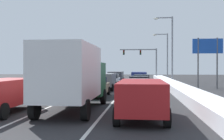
{
  "coord_description": "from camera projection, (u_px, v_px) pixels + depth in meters",
  "views": [
    {
      "loc": [
        3.55,
        -5.46,
        2.25
      ],
      "look_at": [
        -0.63,
        33.38,
        1.93
      ],
      "focal_mm": 43.65,
      "sensor_mm": 36.0,
      "label": 1
    }
  ],
  "objects": [
    {
      "name": "suv_red_right_lane_nearest",
      "position": [
        142.0,
        96.0,
        11.99
      ],
      "size": [
        2.16,
        4.9,
        1.67
      ],
      "color": "maroon",
      "rests_on": "ground"
    },
    {
      "name": "suv_gray_center_lane_third",
      "position": [
        104.0,
        80.0,
        27.64
      ],
      "size": [
        2.16,
        4.9,
        1.67
      ],
      "color": "slate",
      "rests_on": "ground"
    },
    {
      "name": "suv_maroon_left_lane_third",
      "position": [
        70.0,
        80.0,
        27.11
      ],
      "size": [
        2.16,
        4.9,
        1.67
      ],
      "color": "maroon",
      "rests_on": "ground"
    },
    {
      "name": "sedan_tan_center_lane_second",
      "position": [
        95.0,
        87.0,
        21.33
      ],
      "size": [
        2.0,
        4.5,
        1.51
      ],
      "color": "#937F60",
      "rests_on": "ground"
    },
    {
      "name": "suv_charcoal_center_lane_fifth",
      "position": [
        116.0,
        76.0,
        40.19
      ],
      "size": [
        2.16,
        4.9,
        1.67
      ],
      "color": "#38383D",
      "rests_on": "ground"
    },
    {
      "name": "suv_silver_left_lane_fourth",
      "position": [
        83.0,
        78.0,
        33.09
      ],
      "size": [
        2.16,
        4.9,
        1.67
      ],
      "color": "#B7BABF",
      "rests_on": "ground"
    },
    {
      "name": "sedan_navy_left_lane_fifth",
      "position": [
        94.0,
        78.0,
        39.41
      ],
      "size": [
        2.0,
        4.5,
        1.51
      ],
      "color": "navy",
      "rests_on": "ground"
    },
    {
      "name": "sedan_silver_right_lane_fourth",
      "position": [
        142.0,
        81.0,
        29.85
      ],
      "size": [
        2.0,
        4.5,
        1.51
      ],
      "color": "#B7BABF",
      "rests_on": "ground"
    },
    {
      "name": "sedan_maroon_right_lane_third",
      "position": [
        139.0,
        85.0,
        24.11
      ],
      "size": [
        2.0,
        4.5,
        1.51
      ],
      "color": "maroon",
      "rests_on": "ground"
    },
    {
      "name": "box_truck_center_lane_nearest",
      "position": [
        74.0,
        75.0,
        14.03
      ],
      "size": [
        2.53,
        7.2,
        3.36
      ],
      "color": "#1E5633",
      "rests_on": "ground"
    },
    {
      "name": "ground_plane",
      "position": [
        104.0,
        91.0,
        25.79
      ],
      "size": [
        130.56,
        130.56,
        0.0
      ],
      "primitive_type": "plane",
      "color": "#28282B"
    },
    {
      "name": "snow_bank_left_shoulder",
      "position": [
        50.0,
        84.0,
        31.53
      ],
      "size": [
        1.86,
        55.24,
        0.84
      ],
      "primitive_type": "cube",
      "color": "white",
      "rests_on": "ground"
    },
    {
      "name": "street_lamp_right_mid",
      "position": [
        165.0,
        52.0,
        47.39
      ],
      "size": [
        2.66,
        0.36,
        8.24
      ],
      "color": "gray",
      "rests_on": "ground"
    },
    {
      "name": "sedan_black_left_lane_second",
      "position": [
        43.0,
        88.0,
        19.97
      ],
      "size": [
        2.0,
        4.5,
        1.51
      ],
      "color": "black",
      "rests_on": "ground"
    },
    {
      "name": "suv_red_left_lane_nearest",
      "position": [
        2.0,
        93.0,
        13.5
      ],
      "size": [
        2.16,
        4.9,
        1.67
      ],
      "color": "maroon",
      "rests_on": "ground"
    },
    {
      "name": "street_lamp_right_near",
      "position": [
        170.0,
        44.0,
        37.43
      ],
      "size": [
        2.66,
        0.36,
        9.3
      ],
      "color": "gray",
      "rests_on": "ground"
    },
    {
      "name": "sedan_white_center_lane_fourth",
      "position": [
        112.0,
        80.0,
        33.45
      ],
      "size": [
        2.0,
        4.5,
        1.51
      ],
      "color": "silver",
      "rests_on": "ground"
    },
    {
      "name": "roadside_sign_right",
      "position": [
        208.0,
        51.0,
        29.38
      ],
      "size": [
        3.2,
        0.16,
        5.5
      ],
      "color": "#59595B",
      "rests_on": "ground"
    },
    {
      "name": "snow_bank_right_shoulder",
      "position": [
        173.0,
        85.0,
        30.04
      ],
      "size": [
        1.74,
        55.24,
        0.68
      ],
      "primitive_type": "cube",
      "color": "white",
      "rests_on": "ground"
    },
    {
      "name": "lane_stripe_between_center_lane_and_left_lane",
      "position": [
        95.0,
        87.0,
        30.97
      ],
      "size": [
        0.14,
        55.24,
        0.01
      ],
      "primitive_type": "cube",
      "color": "silver",
      "rests_on": "ground"
    },
    {
      "name": "suv_navy_right_lane_fifth",
      "position": [
        139.0,
        77.0,
        36.61
      ],
      "size": [
        2.16,
        4.9,
        1.67
      ],
      "color": "navy",
      "rests_on": "ground"
    },
    {
      "name": "traffic_light_gantry",
      "position": [
        145.0,
        57.0,
        55.25
      ],
      "size": [
        7.54,
        0.47,
        6.2
      ],
      "color": "slate",
      "rests_on": "ground"
    },
    {
      "name": "lane_stripe_between_right_lane_and_center_lane",
      "position": [
        125.0,
        88.0,
        30.61
      ],
      "size": [
        0.14,
        55.24,
        0.01
      ],
      "primitive_type": "cube",
      "color": "silver",
      "rests_on": "ground"
    },
    {
      "name": "sedan_black_right_lane_second",
      "position": [
        137.0,
        90.0,
        18.36
      ],
      "size": [
        2.0,
        4.5,
        1.51
      ],
      "color": "black",
      "rests_on": "ground"
    }
  ]
}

